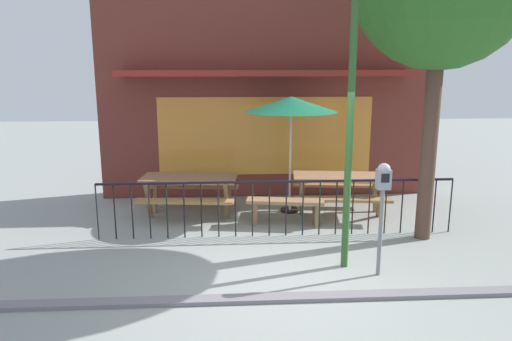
{
  "coord_description": "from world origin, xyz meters",
  "views": [
    {
      "loc": [
        -0.84,
        -5.8,
        2.82
      ],
      "look_at": [
        -0.35,
        2.22,
        1.06
      ],
      "focal_mm": 33.08,
      "sensor_mm": 36.0,
      "label": 1
    }
  ],
  "objects": [
    {
      "name": "curb_edge",
      "position": [
        0.0,
        -0.47,
        0.0
      ],
      "size": [
        10.03,
        0.2,
        0.11
      ],
      "primitive_type": "cube",
      "color": "slate",
      "rests_on": "ground"
    },
    {
      "name": "pub_storefront",
      "position": [
        0.0,
        4.63,
        2.4
      ],
      "size": [
        7.16,
        1.26,
        4.81
      ],
      "color": "#491813",
      "rests_on": "ground"
    },
    {
      "name": "picnic_table_right",
      "position": [
        1.34,
        2.99,
        0.61
      ],
      "size": [
        1.95,
        1.57,
        0.79
      ],
      "color": "#A57250",
      "rests_on": "ground"
    },
    {
      "name": "parking_meter_near",
      "position": [
        1.23,
        0.18,
        1.22
      ],
      "size": [
        0.18,
        0.17,
        1.58
      ],
      "color": "slate",
      "rests_on": "ground"
    },
    {
      "name": "patio_bench",
      "position": [
        0.19,
        2.36,
        0.35
      ],
      "size": [
        1.43,
        0.54,
        0.48
      ],
      "color": "#9E7250",
      "rests_on": "ground"
    },
    {
      "name": "street_lamp",
      "position": [
        0.83,
        0.49,
        2.61
      ],
      "size": [
        0.28,
        0.28,
        4.01
      ],
      "color": "#2B5425",
      "rests_on": "ground"
    },
    {
      "name": "ground",
      "position": [
        0.0,
        0.0,
        0.0
      ],
      "size": [
        40.0,
        40.0,
        0.0
      ],
      "primitive_type": "plane",
      "color": "gray"
    },
    {
      "name": "patio_fence_front",
      "position": [
        0.0,
        1.82,
        0.66
      ],
      "size": [
        6.04,
        0.04,
        0.97
      ],
      "color": "black",
      "rests_on": "ground"
    },
    {
      "name": "picnic_table_left",
      "position": [
        -1.58,
        3.05,
        0.61
      ],
      "size": [
        1.93,
        1.53,
        0.79
      ],
      "color": "#996B4C",
      "rests_on": "ground"
    },
    {
      "name": "patio_umbrella",
      "position": [
        0.39,
        3.19,
        2.12
      ],
      "size": [
        1.76,
        1.76,
        2.28
      ],
      "color": "black",
      "rests_on": "ground"
    }
  ]
}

